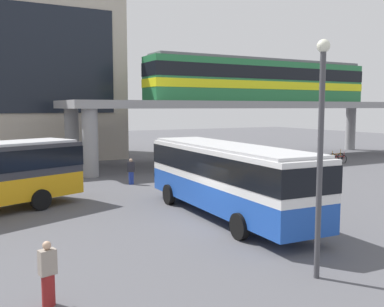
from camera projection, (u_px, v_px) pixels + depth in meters
ground_plane at (133, 187)px, 26.96m from camera, size 120.00×120.00×0.00m
elevated_platform at (252, 109)px, 40.02m from camera, size 33.83×6.98×5.34m
train at (263, 80)px, 40.27m from camera, size 22.61×2.96×3.84m
bus_main at (226, 173)px, 19.26m from camera, size 3.08×11.13×3.22m
bicycle_black at (166, 173)px, 29.91m from camera, size 1.79×0.08×1.04m
bicycle_red at (340, 160)px, 37.74m from camera, size 1.79×0.24×1.04m
bicycle_silver at (271, 167)px, 32.99m from camera, size 1.79×0.20×1.04m
bicycle_orange at (336, 157)px, 39.83m from camera, size 1.79×0.12×1.04m
pedestrian_at_kerb at (48, 276)px, 10.74m from camera, size 0.45×0.34×1.62m
pedestrian_waiting_near_stop at (131, 172)px, 27.68m from camera, size 0.47×0.46×1.63m
lamp_post at (321, 141)px, 12.16m from camera, size 0.36×0.36×6.68m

